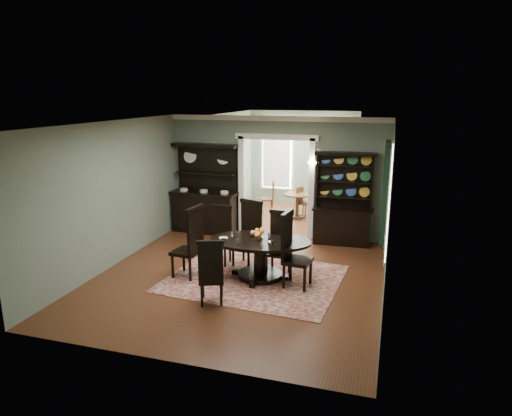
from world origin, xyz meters
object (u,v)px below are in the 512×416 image
Objects in this scene: dining_table at (260,251)px; sideboard at (205,202)px; welsh_dresser at (343,211)px; parlor_table at (297,202)px.

sideboard reaches higher than dining_table.
dining_table is 2.93m from welsh_dresser.
parlor_table is (-0.20, 4.58, -0.08)m from dining_table.
welsh_dresser is (1.30, 2.61, 0.25)m from dining_table.
parlor_table is (2.03, 1.99, -0.33)m from sideboard.
welsh_dresser is 2.86× the size of parlor_table.
welsh_dresser is at bearing -52.60° from parlor_table.
sideboard is 2.97× the size of parlor_table.
welsh_dresser is at bearing 2.89° from sideboard.
welsh_dresser is at bearing 55.47° from dining_table.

